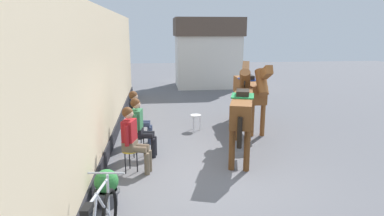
{
  "coord_description": "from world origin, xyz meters",
  "views": [
    {
      "loc": [
        -1.22,
        -6.37,
        2.89
      ],
      "look_at": [
        -0.4,
        1.2,
        1.05
      ],
      "focal_mm": 30.25,
      "sensor_mm": 36.0,
      "label": 1
    }
  ],
  "objects": [
    {
      "name": "saddled_horse_far",
      "position": [
        1.52,
        2.87,
        1.16
      ],
      "size": [
        0.5,
        3.0,
        2.06
      ],
      "color": "brown",
      "rests_on": "ground_plane"
    },
    {
      "name": "spare_stool_white",
      "position": [
        -0.12,
        2.76,
        0.4
      ],
      "size": [
        0.32,
        0.32,
        0.46
      ],
      "color": "white",
      "rests_on": "ground_plane"
    },
    {
      "name": "seated_visitor_far",
      "position": [
        -1.76,
        1.78,
        0.78
      ],
      "size": [
        0.61,
        0.49,
        1.39
      ],
      "color": "#194C99",
      "rests_on": "ground_plane"
    },
    {
      "name": "seated_visitor_middle",
      "position": [
        -1.65,
        0.86,
        0.78
      ],
      "size": [
        0.61,
        0.48,
        1.39
      ],
      "color": "black",
      "rests_on": "ground_plane"
    },
    {
      "name": "saddled_horse_near",
      "position": [
        0.77,
        0.89,
        1.16
      ],
      "size": [
        1.16,
        2.9,
        2.06
      ],
      "color": "brown",
      "rests_on": "ground_plane"
    },
    {
      "name": "distant_cottage",
      "position": [
        1.4,
        10.43,
        1.8
      ],
      "size": [
        3.4,
        2.6,
        3.5
      ],
      "color": "silver",
      "rests_on": "ground_plane"
    },
    {
      "name": "pub_facade_wall",
      "position": [
        -2.55,
        1.5,
        1.54
      ],
      "size": [
        0.34,
        14.0,
        3.4
      ],
      "color": "#CCB793",
      "rests_on": "ground_plane"
    },
    {
      "name": "seated_visitor_near",
      "position": [
        -1.75,
        -0.0,
        0.78
      ],
      "size": [
        0.61,
        0.48,
        1.39
      ],
      "color": "gold",
      "rests_on": "ground_plane"
    },
    {
      "name": "flower_planter_near",
      "position": [
        -2.11,
        -1.31,
        0.33
      ],
      "size": [
        0.43,
        0.43,
        0.64
      ],
      "color": "#4C4C51",
      "rests_on": "ground_plane"
    },
    {
      "name": "ground_plane",
      "position": [
        0.0,
        3.0,
        0.0
      ],
      "size": [
        40.0,
        40.0,
        0.0
      ],
      "primitive_type": "plane",
      "color": "slate"
    }
  ]
}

